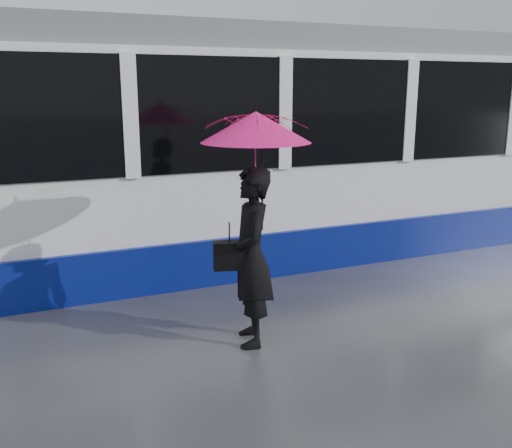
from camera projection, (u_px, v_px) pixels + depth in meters
name	position (u px, v px, depth m)	size (l,w,h in m)	color
ground	(197.00, 330.00, 6.10)	(90.00, 90.00, 0.00)	#29292E
rails	(144.00, 264.00, 8.33)	(34.00, 1.51, 0.02)	#3F3D38
tram	(150.00, 153.00, 8.01)	(26.00, 2.56, 3.35)	white
woman	(251.00, 257.00, 5.62)	(0.65, 0.43, 1.79)	black
umbrella	(256.00, 149.00, 5.39)	(1.29, 1.29, 1.21)	#E5137B
handbag	(230.00, 255.00, 5.54)	(0.34, 0.22, 0.46)	black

